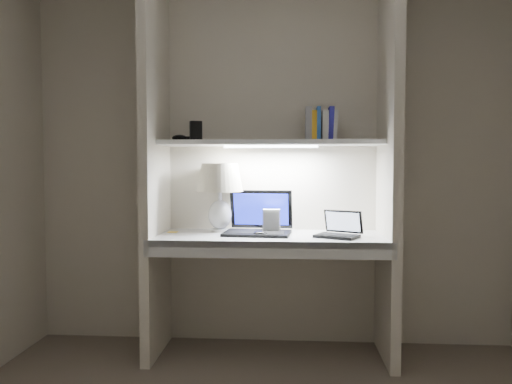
# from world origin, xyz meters

# --- Properties ---
(back_wall) EXTENTS (3.20, 0.01, 2.50)m
(back_wall) POSITION_xyz_m (0.00, 1.50, 1.25)
(back_wall) COLOR beige
(back_wall) RESTS_ON floor
(alcove_panel_left) EXTENTS (0.06, 0.55, 2.50)m
(alcove_panel_left) POSITION_xyz_m (-0.73, 1.23, 1.25)
(alcove_panel_left) COLOR beige
(alcove_panel_left) RESTS_ON floor
(alcove_panel_right) EXTENTS (0.06, 0.55, 2.50)m
(alcove_panel_right) POSITION_xyz_m (0.73, 1.23, 1.25)
(alcove_panel_right) COLOR beige
(alcove_panel_right) RESTS_ON floor
(desk) EXTENTS (1.40, 0.55, 0.04)m
(desk) POSITION_xyz_m (0.00, 1.23, 0.75)
(desk) COLOR white
(desk) RESTS_ON alcove_panel_left
(desk_apron) EXTENTS (1.46, 0.03, 0.10)m
(desk_apron) POSITION_xyz_m (0.00, 0.96, 0.72)
(desk_apron) COLOR silver
(desk_apron) RESTS_ON desk
(shelf) EXTENTS (1.40, 0.36, 0.03)m
(shelf) POSITION_xyz_m (0.00, 1.32, 1.35)
(shelf) COLOR silver
(shelf) RESTS_ON back_wall
(strip_light) EXTENTS (0.60, 0.04, 0.02)m
(strip_light) POSITION_xyz_m (0.00, 1.32, 1.33)
(strip_light) COLOR white
(strip_light) RESTS_ON shelf
(table_lamp) EXTENTS (0.31, 0.31, 0.45)m
(table_lamp) POSITION_xyz_m (-0.34, 1.35, 1.07)
(table_lamp) COLOR white
(table_lamp) RESTS_ON desk
(laptop_main) EXTENTS (0.44, 0.39, 0.27)m
(laptop_main) POSITION_xyz_m (-0.08, 1.30, 0.83)
(laptop_main) COLOR black
(laptop_main) RESTS_ON desk
(laptop_netbook) EXTENTS (0.31, 0.30, 0.16)m
(laptop_netbook) POSITION_xyz_m (0.42, 1.17, 0.81)
(laptop_netbook) COLOR black
(laptop_netbook) RESTS_ON desk
(speaker) EXTENTS (0.11, 0.08, 0.15)m
(speaker) POSITION_xyz_m (0.01, 1.31, 0.85)
(speaker) COLOR silver
(speaker) RESTS_ON desk
(mouse) EXTENTS (0.10, 0.07, 0.03)m
(mouse) POSITION_xyz_m (-0.06, 1.14, 0.79)
(mouse) COLOR black
(mouse) RESTS_ON desk
(cable_coil) EXTENTS (0.12, 0.12, 0.01)m
(cable_coil) POSITION_xyz_m (-0.08, 1.36, 0.78)
(cable_coil) COLOR black
(cable_coil) RESTS_ON desk
(sticky_note) EXTENTS (0.06, 0.06, 0.00)m
(sticky_note) POSITION_xyz_m (-0.64, 1.31, 0.77)
(sticky_note) COLOR gold
(sticky_note) RESTS_ON desk
(book_row) EXTENTS (0.20, 0.14, 0.22)m
(book_row) POSITION_xyz_m (0.32, 1.38, 1.47)
(book_row) COLOR silver
(book_row) RESTS_ON shelf
(shelf_box) EXTENTS (0.09, 0.08, 0.13)m
(shelf_box) POSITION_xyz_m (-0.49, 1.34, 1.43)
(shelf_box) COLOR black
(shelf_box) RESTS_ON shelf
(shelf_gadget) EXTENTS (0.11, 0.09, 0.04)m
(shelf_gadget) POSITION_xyz_m (-0.61, 1.38, 1.39)
(shelf_gadget) COLOR black
(shelf_gadget) RESTS_ON shelf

